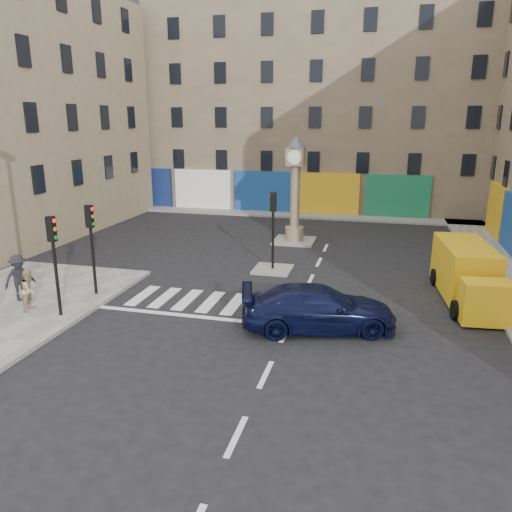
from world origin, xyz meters
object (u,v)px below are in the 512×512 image
at_px(traffic_light_island, 273,218).
at_px(navy_sedan, 319,308).
at_px(traffic_light_left_far, 91,235).
at_px(pedestrian_dark, 19,278).
at_px(yellow_van, 467,274).
at_px(pedestrian_tan, 30,290).
at_px(clock_pillar, 295,182).
at_px(traffic_light_left_near, 54,250).

bearing_deg(traffic_light_island, navy_sedan, -64.51).
distance_m(traffic_light_left_far, traffic_light_island, 8.30).
relative_size(traffic_light_left_far, pedestrian_dark, 1.99).
relative_size(navy_sedan, pedestrian_dark, 2.87).
distance_m(traffic_light_left_far, yellow_van, 15.28).
bearing_deg(yellow_van, pedestrian_tan, -166.18).
relative_size(traffic_light_left_far, yellow_van, 0.60).
xyz_separation_m(clock_pillar, yellow_van, (8.49, -7.90, -2.47)).
distance_m(pedestrian_tan, pedestrian_dark, 1.37).
distance_m(traffic_light_island, clock_pillar, 6.07).
xyz_separation_m(yellow_van, pedestrian_tan, (-16.17, -5.70, -0.14)).
distance_m(navy_sedan, yellow_van, 7.06).
bearing_deg(pedestrian_dark, traffic_light_island, -25.86).
distance_m(clock_pillar, navy_sedan, 13.04).
bearing_deg(traffic_light_left_near, pedestrian_dark, 157.97).
bearing_deg(clock_pillar, traffic_light_left_near, -114.55).
height_order(yellow_van, pedestrian_tan, yellow_van).
xyz_separation_m(navy_sedan, pedestrian_tan, (-10.72, -1.22, 0.16)).
xyz_separation_m(traffic_light_island, clock_pillar, (0.00, 6.00, 0.96)).
bearing_deg(traffic_light_island, yellow_van, -12.62).
height_order(navy_sedan, yellow_van, yellow_van).
height_order(traffic_light_left_near, traffic_light_left_far, same).
bearing_deg(pedestrian_dark, pedestrian_tan, -99.92).
distance_m(traffic_light_left_near, navy_sedan, 9.63).
bearing_deg(traffic_light_left_far, pedestrian_tan, -122.04).
height_order(traffic_light_island, yellow_van, traffic_light_island).
xyz_separation_m(traffic_light_left_near, pedestrian_dark, (-2.47, 1.00, -1.54)).
relative_size(clock_pillar, navy_sedan, 1.14).
bearing_deg(traffic_light_left_near, clock_pillar, 65.45).
relative_size(traffic_light_island, yellow_van, 0.60).
bearing_deg(yellow_van, pedestrian_dark, -169.77).
relative_size(traffic_light_left_far, traffic_light_island, 1.00).
relative_size(traffic_light_left_near, pedestrian_dark, 1.99).
xyz_separation_m(traffic_light_left_far, navy_sedan, (9.34, -0.98, -1.84)).
xyz_separation_m(traffic_light_left_far, yellow_van, (14.79, 3.50, -1.54)).
height_order(traffic_light_left_far, pedestrian_tan, traffic_light_left_far).
bearing_deg(clock_pillar, traffic_light_left_far, -118.94).
bearing_deg(clock_pillar, pedestrian_dark, -124.44).
xyz_separation_m(traffic_light_left_near, traffic_light_left_far, (0.00, 2.40, 0.00)).
bearing_deg(yellow_van, traffic_light_left_far, -172.30).
xyz_separation_m(traffic_light_left_far, pedestrian_tan, (-1.38, -2.20, -1.68)).
height_order(traffic_light_left_near, navy_sedan, traffic_light_left_near).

